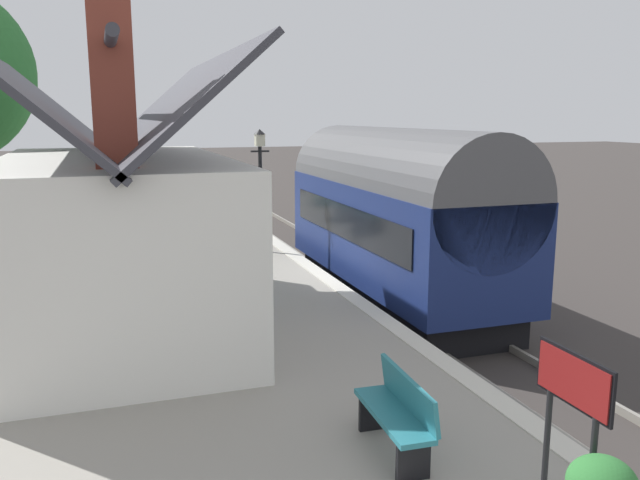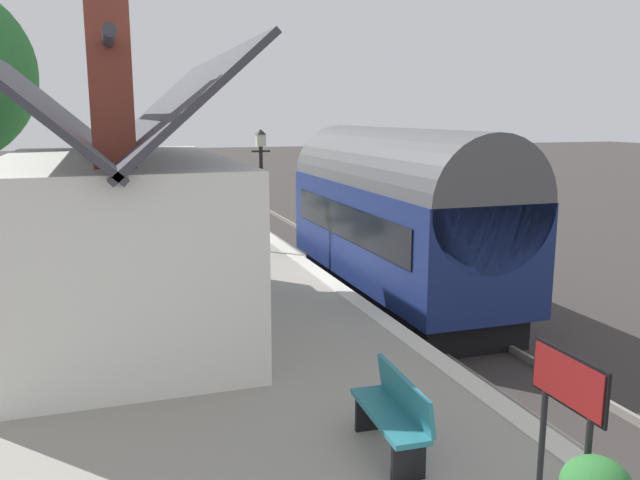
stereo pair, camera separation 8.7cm
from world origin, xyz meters
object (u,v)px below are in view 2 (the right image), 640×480
train (397,215)px  bench_mid_platform (394,412)px  planter_edge_near (121,216)px  lamp_post_platform (261,166)px  station_building (117,233)px  planter_bench_left (164,205)px  planter_edge_far (142,206)px  bench_near_building (202,224)px  station_sign_board (568,394)px  bench_by_lamp (187,213)px

train → bench_mid_platform: bearing=154.7°
planter_edge_near → lamp_post_platform: bearing=-149.4°
lamp_post_platform → train: bearing=-134.2°
station_building → planter_bench_left: bearing=-8.2°
station_building → planter_edge_far: bearing=-5.1°
bench_near_building → planter_bench_left: bench_near_building is taller
train → planter_edge_near: (8.60, 6.25, -0.97)m
train → station_sign_board: bearing=163.5°
station_building → planter_bench_left: (13.37, -1.93, -1.34)m
train → station_building: 7.03m
bench_near_building → planter_edge_far: bearing=19.5°
bench_near_building → lamp_post_platform: 3.14m
train → planter_bench_left: bearing=23.0°
planter_bench_left → bench_mid_platform: bearing=-177.8°
station_sign_board → train: bearing=-16.5°
planter_edge_near → lamp_post_platform: 7.19m
train → bench_by_lamp: (7.21, 4.21, -0.76)m
planter_bench_left → bench_near_building: bearing=-174.7°
train → planter_edge_far: bearing=31.6°
bench_by_lamp → bench_mid_platform: bearing=-178.8°
planter_bench_left → lamp_post_platform: lamp_post_platform is taller
bench_near_building → planter_edge_far: (4.16, 1.47, 0.05)m
bench_near_building → bench_mid_platform: same height
bench_mid_platform → station_building: bearing=24.9°
bench_by_lamp → station_sign_board: 17.02m
bench_by_lamp → planter_bench_left: bearing=6.5°
lamp_post_platform → bench_mid_platform: bearing=174.0°
bench_near_building → planter_bench_left: 6.07m
bench_mid_platform → planter_bench_left: 19.14m
train → bench_mid_platform: train is taller
bench_by_lamp → station_sign_board: size_ratio=0.90×
bench_by_lamp → bench_near_building: size_ratio=1.01×
train → bench_mid_platform: size_ratio=5.99×
station_building → station_sign_board: 8.14m
planter_bench_left → station_building: bearing=171.8°
station_building → planter_edge_near: (11.09, -0.31, -1.35)m
station_sign_board → station_building: bearing=26.8°
planter_edge_far → station_sign_board: 18.95m
bench_mid_platform → lamp_post_platform: (10.91, -1.14, 1.85)m
bench_by_lamp → planter_edge_far: planter_edge_far is taller
bench_by_lamp → planter_bench_left: 3.71m
bench_by_lamp → planter_bench_left: size_ratio=1.32×
lamp_post_platform → planter_edge_far: bearing=23.8°
station_building → bench_by_lamp: station_building is taller
bench_near_building → lamp_post_platform: lamp_post_platform is taller
planter_bench_left → planter_edge_near: planter_bench_left is taller
bench_by_lamp → planter_edge_near: size_ratio=1.98×
bench_near_building → bench_mid_platform: size_ratio=0.99×
lamp_post_platform → bench_near_building: bearing=31.4°
bench_mid_platform → lamp_post_platform: lamp_post_platform is taller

